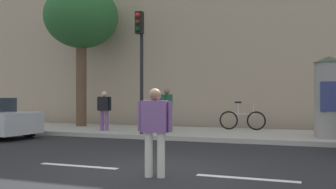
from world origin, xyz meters
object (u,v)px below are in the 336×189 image
object	(u,v)px
poster_column	(329,96)
street_tree	(81,18)
pedestrian_in_light_jacket	(155,125)
bicycle_leaning	(242,120)
traffic_light	(140,52)
pedestrian_tallest	(166,106)
pedestrian_with_backpack	(104,108)

from	to	relation	value
poster_column	street_tree	bearing A→B (deg)	171.32
pedestrian_in_light_jacket	bicycle_leaning	size ratio (longest dim) A/B	0.89
traffic_light	poster_column	world-z (taller)	traffic_light
traffic_light	pedestrian_in_light_jacket	bearing A→B (deg)	-62.85
pedestrian_tallest	pedestrian_with_backpack	bearing A→B (deg)	-173.48
street_tree	pedestrian_with_backpack	size ratio (longest dim) A/B	4.15
pedestrian_in_light_jacket	pedestrian_with_backpack	xyz separation A→B (m)	(-4.79, 6.51, 0.08)
pedestrian_in_light_jacket	pedestrian_with_backpack	distance (m)	8.08
traffic_light	street_tree	distance (m)	5.03
poster_column	pedestrian_in_light_jacket	distance (m)	7.33
pedestrian_with_backpack	poster_column	bearing A→B (deg)	0.99
street_tree	pedestrian_in_light_jacket	xyz separation A→B (m)	(6.89, -8.16, -3.94)
traffic_light	bicycle_leaning	distance (m)	4.84
pedestrian_with_backpack	traffic_light	bearing A→B (deg)	-23.20
poster_column	pedestrian_tallest	world-z (taller)	poster_column
pedestrian_with_backpack	pedestrian_tallest	bearing A→B (deg)	6.52
traffic_light	bicycle_leaning	xyz separation A→B (m)	(2.95, 2.97, -2.42)
pedestrian_in_light_jacket	bicycle_leaning	distance (m)	8.69
poster_column	pedestrian_with_backpack	xyz separation A→B (m)	(-7.85, -0.14, -0.43)
poster_column	pedestrian_in_light_jacket	world-z (taller)	poster_column
pedestrian_with_backpack	bicycle_leaning	distance (m)	5.30
street_tree	pedestrian_tallest	distance (m)	6.03
pedestrian_with_backpack	bicycle_leaning	bearing A→B (deg)	24.24
poster_column	street_tree	size ratio (longest dim) A/B	0.41
traffic_light	street_tree	world-z (taller)	street_tree
bicycle_leaning	pedestrian_with_backpack	bearing A→B (deg)	-155.76
street_tree	traffic_light	bearing A→B (deg)	-31.75
pedestrian_tallest	pedestrian_in_light_jacket	bearing A→B (deg)	-70.63
traffic_light	poster_column	xyz separation A→B (m)	(5.98, 0.93, -1.53)
pedestrian_tallest	bicycle_leaning	xyz separation A→B (m)	(2.41, 1.89, -0.56)
poster_column	pedestrian_tallest	xyz separation A→B (m)	(-5.44, 0.14, -0.34)
traffic_light	pedestrian_tallest	size ratio (longest dim) A/B	2.63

